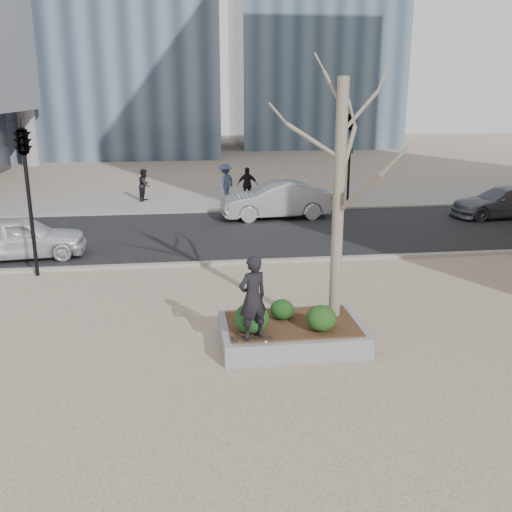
{
  "coord_description": "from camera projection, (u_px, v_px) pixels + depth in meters",
  "views": [
    {
      "loc": [
        -1.22,
        -11.02,
        5.2
      ],
      "look_at": [
        0.5,
        2.0,
        1.4
      ],
      "focal_mm": 40.0,
      "sensor_mm": 36.0,
      "label": 1
    }
  ],
  "objects": [
    {
      "name": "pedestrian_a",
      "position": [
        145.0,
        185.0,
        27.83
      ],
      "size": [
        0.8,
        0.91,
        1.56
      ],
      "primitive_type": "imported",
      "rotation": [
        0.0,
        0.0,
        1.25
      ],
      "color": "black",
      "rests_on": "far_sidewalk"
    },
    {
      "name": "skateboard",
      "position": [
        253.0,
        340.0,
        11.24
      ],
      "size": [
        0.8,
        0.28,
        0.08
      ],
      "primitive_type": null,
      "rotation": [
        0.0,
        0.0,
        -0.11
      ],
      "color": "black",
      "rests_on": "planter"
    },
    {
      "name": "pedestrian_b",
      "position": [
        225.0,
        182.0,
        27.95
      ],
      "size": [
        1.28,
        1.32,
        1.81
      ],
      "primitive_type": "imported",
      "rotation": [
        0.0,
        0.0,
        3.98
      ],
      "color": "#3C4B6D",
      "rests_on": "far_sidewalk"
    },
    {
      "name": "planter",
      "position": [
        291.0,
        334.0,
        12.15
      ],
      "size": [
        3.0,
        2.0,
        0.45
      ],
      "primitive_type": "cube",
      "color": "gray",
      "rests_on": "ground"
    },
    {
      "name": "skateboarder",
      "position": [
        253.0,
        298.0,
        11.0
      ],
      "size": [
        0.73,
        0.63,
        1.69
      ],
      "primitive_type": "imported",
      "rotation": [
        0.0,
        0.0,
        3.58
      ],
      "color": "black",
      "rests_on": "skateboard"
    },
    {
      "name": "police_car",
      "position": [
        21.0,
        237.0,
        18.24
      ],
      "size": [
        4.15,
        1.98,
        1.37
      ],
      "primitive_type": "imported",
      "rotation": [
        0.0,
        0.0,
        1.66
      ],
      "color": "silver",
      "rests_on": "street"
    },
    {
      "name": "ground",
      "position": [
        245.0,
        346.0,
        12.09
      ],
      "size": [
        120.0,
        120.0,
        0.0
      ],
      "primitive_type": "plane",
      "color": "tan",
      "rests_on": "ground"
    },
    {
      "name": "car_third",
      "position": [
        503.0,
        202.0,
        24.25
      ],
      "size": [
        4.43,
        1.85,
        1.28
      ],
      "primitive_type": "imported",
      "rotation": [
        0.0,
        0.0,
        4.73
      ],
      "color": "slate",
      "rests_on": "street"
    },
    {
      "name": "pedestrian_c",
      "position": [
        248.0,
        185.0,
        27.43
      ],
      "size": [
        1.03,
        0.51,
        1.69
      ],
      "primitive_type": "imported",
      "rotation": [
        0.0,
        0.0,
        3.04
      ],
      "color": "black",
      "rests_on": "far_sidewalk"
    },
    {
      "name": "car_silver",
      "position": [
        276.0,
        200.0,
        24.02
      ],
      "size": [
        4.73,
        1.98,
        1.52
      ],
      "primitive_type": "imported",
      "rotation": [
        0.0,
        0.0,
        4.8
      ],
      "color": "#A7A9AF",
      "rests_on": "street"
    },
    {
      "name": "sycamore_tree",
      "position": [
        340.0,
        164.0,
        11.57
      ],
      "size": [
        2.8,
        2.8,
        6.6
      ],
      "primitive_type": null,
      "color": "gray",
      "rests_on": "planter_mulch"
    },
    {
      "name": "shrub_right",
      "position": [
        321.0,
        318.0,
        11.61
      ],
      "size": [
        0.62,
        0.62,
        0.53
      ],
      "primitive_type": "ellipsoid",
      "color": "#133611",
      "rests_on": "planter_mulch"
    },
    {
      "name": "shrub_middle",
      "position": [
        282.0,
        309.0,
        12.2
      ],
      "size": [
        0.51,
        0.51,
        0.43
      ],
      "primitive_type": "ellipsoid",
      "color": "black",
      "rests_on": "planter_mulch"
    },
    {
      "name": "street",
      "position": [
        215.0,
        234.0,
        21.61
      ],
      "size": [
        60.0,
        8.0,
        0.02
      ],
      "primitive_type": "cube",
      "color": "black",
      "rests_on": "ground"
    },
    {
      "name": "shrub_left",
      "position": [
        251.0,
        318.0,
        11.5
      ],
      "size": [
        0.72,
        0.72,
        0.61
      ],
      "primitive_type": "ellipsoid",
      "color": "#113714",
      "rests_on": "planter_mulch"
    },
    {
      "name": "planter_mulch",
      "position": [
        292.0,
        323.0,
        12.08
      ],
      "size": [
        2.7,
        1.7,
        0.04
      ],
      "primitive_type": "cube",
      "color": "#382314",
      "rests_on": "planter"
    },
    {
      "name": "far_sidewalk",
      "position": [
        207.0,
        200.0,
        28.28
      ],
      "size": [
        60.0,
        6.0,
        0.02
      ],
      "primitive_type": "cube",
      "color": "gray",
      "rests_on": "ground"
    },
    {
      "name": "traffic_light_far",
      "position": [
        349.0,
        158.0,
        26.18
      ],
      "size": [
        0.6,
        2.48,
        4.5
      ],
      "primitive_type": null,
      "color": "black",
      "rests_on": "ground"
    },
    {
      "name": "traffic_light_near",
      "position": [
        29.0,
        200.0,
        16.11
      ],
      "size": [
        0.6,
        2.48,
        4.5
      ],
      "primitive_type": null,
      "color": "black",
      "rests_on": "ground"
    }
  ]
}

